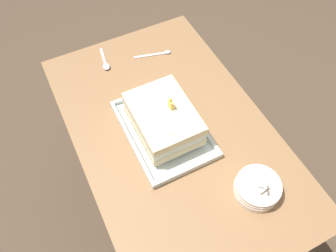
{
  "coord_description": "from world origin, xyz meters",
  "views": [
    {
      "loc": [
        0.54,
        -0.29,
        1.65
      ],
      "look_at": [
        -0.01,
        -0.01,
        0.72
      ],
      "focal_mm": 35.48,
      "sensor_mm": 36.0,
      "label": 1
    }
  ],
  "objects": [
    {
      "name": "dining_table",
      "position": [
        0.0,
        0.0,
        0.57
      ],
      "size": [
        1.05,
        0.64,
        0.69
      ],
      "color": "olive",
      "rests_on": "ground_plane"
    },
    {
      "name": "birthday_cake",
      "position": [
        -0.02,
        -0.03,
        0.76
      ],
      "size": [
        0.25,
        0.19,
        0.14
      ],
      "color": "beige",
      "rests_on": "foil_tray"
    },
    {
      "name": "bowl_stack",
      "position": [
        0.31,
        0.13,
        0.71
      ],
      "size": [
        0.14,
        0.14,
        0.11
      ],
      "color": "silver",
      "rests_on": "dining_table"
    },
    {
      "name": "ground_plane",
      "position": [
        0.0,
        0.0,
        0.0
      ],
      "size": [
        8.0,
        8.0,
        0.0
      ],
      "primitive_type": "plane",
      "color": "#4C3D2D"
    },
    {
      "name": "serving_spoon_by_bowls",
      "position": [
        -0.35,
        0.12,
        0.69
      ],
      "size": [
        0.05,
        0.15,
        0.01
      ],
      "color": "silver",
      "rests_on": "dining_table"
    },
    {
      "name": "serving_spoon_near_tray",
      "position": [
        -0.39,
        -0.1,
        0.69
      ],
      "size": [
        0.13,
        0.04,
        0.01
      ],
      "color": "silver",
      "rests_on": "dining_table"
    },
    {
      "name": "foil_tray",
      "position": [
        -0.02,
        -0.03,
        0.69
      ],
      "size": [
        0.36,
        0.25,
        0.02
      ],
      "color": "silver",
      "rests_on": "dining_table"
    }
  ]
}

